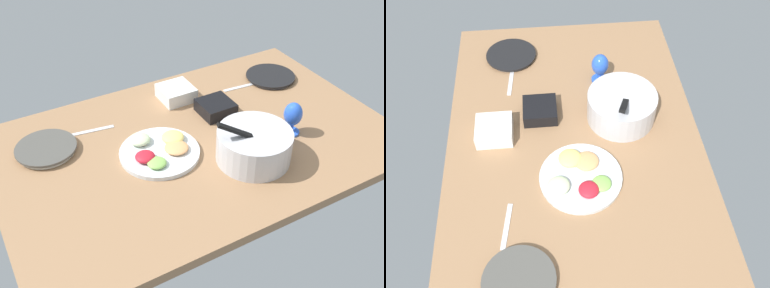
# 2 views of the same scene
# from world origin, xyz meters

# --- Properties ---
(ground_plane) EXTENTS (1.60, 1.04, 0.04)m
(ground_plane) POSITION_xyz_m (0.00, 0.00, -0.02)
(ground_plane) COLOR #99704C
(dinner_plate_left) EXTENTS (0.24, 0.24, 0.02)m
(dinner_plate_left) POSITION_xyz_m (-0.57, -0.26, 0.01)
(dinner_plate_left) COLOR #4C4C51
(dinner_plate_left) RESTS_ON ground_plane
(dinner_plate_right) EXTENTS (0.24, 0.24, 0.03)m
(dinner_plate_right) POSITION_xyz_m (0.55, -0.23, 0.01)
(dinner_plate_right) COLOR silver
(dinner_plate_right) RESTS_ON ground_plane
(mixing_bowl) EXTENTS (0.30, 0.29, 0.20)m
(mixing_bowl) POSITION_xyz_m (-0.13, 0.21, 0.07)
(mixing_bowl) COLOR silver
(mixing_bowl) RESTS_ON ground_plane
(fruit_platter) EXTENTS (0.32, 0.32, 0.05)m
(fruit_platter) POSITION_xyz_m (0.17, 0.00, 0.02)
(fruit_platter) COLOR silver
(fruit_platter) RESTS_ON ground_plane
(hurricane_glass_blue) EXTENTS (0.08, 0.08, 0.14)m
(hurricane_glass_blue) POSITION_xyz_m (-0.37, 0.15, 0.09)
(hurricane_glass_blue) COLOR blue
(hurricane_glass_blue) RESTS_ON ground_plane
(square_bowl_white) EXTENTS (0.15, 0.15, 0.06)m
(square_bowl_white) POSITION_xyz_m (-0.08, -0.32, 0.03)
(square_bowl_white) COLOR white
(square_bowl_white) RESTS_ON ground_plane
(square_bowl_black) EXTENTS (0.14, 0.14, 0.06)m
(square_bowl_black) POSITION_xyz_m (-0.17, -0.13, 0.03)
(square_bowl_black) COLOR black
(square_bowl_black) RESTS_ON ground_plane
(fork_by_left_plate) EXTENTS (0.18, 0.03, 0.01)m
(fork_by_left_plate) POSITION_xyz_m (-0.39, -0.26, 0.00)
(fork_by_left_plate) COLOR silver
(fork_by_left_plate) RESTS_ON ground_plane
(fork_by_right_plate) EXTENTS (0.18, 0.04, 0.01)m
(fork_by_right_plate) POSITION_xyz_m (0.35, -0.27, 0.00)
(fork_by_right_plate) COLOR silver
(fork_by_right_plate) RESTS_ON ground_plane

